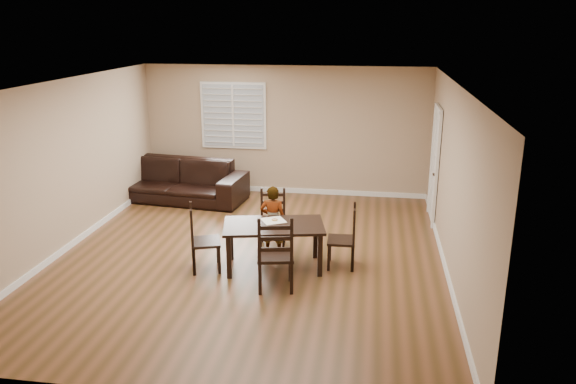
% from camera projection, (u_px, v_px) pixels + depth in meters
% --- Properties ---
extents(ground, '(7.00, 7.00, 0.00)m').
position_uv_depth(ground, '(251.00, 256.00, 8.87)').
color(ground, brown).
rests_on(ground, ground).
extents(room, '(6.04, 7.04, 2.72)m').
position_uv_depth(room, '(253.00, 142.00, 8.51)').
color(room, tan).
rests_on(room, ground).
extents(dining_table, '(1.61, 1.11, 0.69)m').
position_uv_depth(dining_table, '(274.00, 230.00, 8.30)').
color(dining_table, black).
rests_on(dining_table, ground).
extents(chair_near, '(0.47, 0.45, 0.95)m').
position_uv_depth(chair_near, '(273.00, 219.00, 9.25)').
color(chair_near, black).
rests_on(chair_near, ground).
extents(chair_far, '(0.58, 0.55, 1.10)m').
position_uv_depth(chair_far, '(275.00, 258.00, 7.56)').
color(chair_far, black).
rests_on(chair_far, ground).
extents(chair_left, '(0.55, 0.56, 1.01)m').
position_uv_depth(chair_left, '(197.00, 241.00, 8.27)').
color(chair_left, black).
rests_on(chair_left, ground).
extents(chair_right, '(0.42, 0.45, 0.97)m').
position_uv_depth(chair_right, '(349.00, 239.00, 8.38)').
color(chair_right, black).
rests_on(chair_right, ground).
extents(child, '(0.41, 0.27, 1.12)m').
position_uv_depth(child, '(273.00, 220.00, 8.82)').
color(child, gray).
rests_on(child, ground).
extents(napkin, '(0.44, 0.44, 0.00)m').
position_uv_depth(napkin, '(273.00, 220.00, 8.43)').
color(napkin, beige).
rests_on(napkin, dining_table).
extents(donut, '(0.09, 0.09, 0.03)m').
position_uv_depth(donut, '(275.00, 219.00, 8.42)').
color(donut, gold).
rests_on(donut, napkin).
extents(sofa, '(2.95, 1.42, 0.83)m').
position_uv_depth(sofa, '(176.00, 180.00, 11.56)').
color(sofa, black).
rests_on(sofa, ground).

